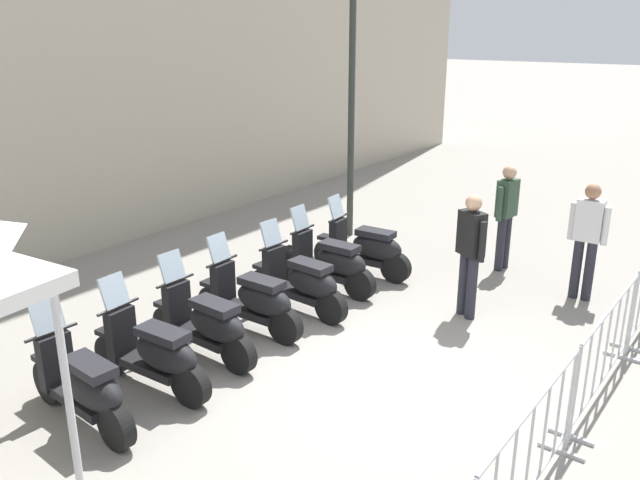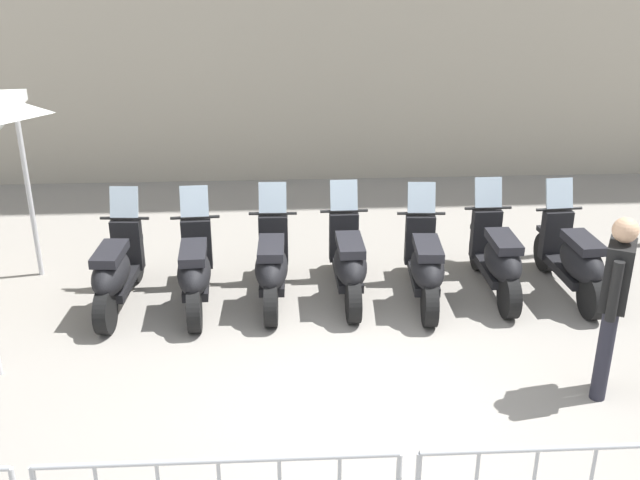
{
  "view_description": "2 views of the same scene",
  "coord_description": "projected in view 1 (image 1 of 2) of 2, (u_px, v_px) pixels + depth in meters",
  "views": [
    {
      "loc": [
        -6.08,
        -2.83,
        3.91
      ],
      "look_at": [
        0.75,
        1.26,
        1.24
      ],
      "focal_mm": 37.08,
      "sensor_mm": 36.0,
      "label": 1
    },
    {
      "loc": [
        -1.33,
        -5.61,
        4.0
      ],
      "look_at": [
        -0.17,
        1.61,
        0.9
      ],
      "focal_mm": 42.1,
      "sensor_mm": 36.0,
      "label": 2
    }
  ],
  "objects": [
    {
      "name": "ground_plane",
      "position": [
        380.0,
        378.0,
        7.57
      ],
      "size": [
        120.0,
        120.0,
        0.0
      ],
      "primitive_type": "plane",
      "color": "gray"
    },
    {
      "name": "motorcycle_0",
      "position": [
        83.0,
        386.0,
        6.54
      ],
      "size": [
        0.65,
        1.72,
        1.24
      ],
      "color": "black",
      "rests_on": "ground"
    },
    {
      "name": "motorcycle_1",
      "position": [
        154.0,
        353.0,
        7.18
      ],
      "size": [
        0.56,
        1.72,
        1.24
      ],
      "color": "black",
      "rests_on": "ground"
    },
    {
      "name": "motorcycle_2",
      "position": [
        206.0,
        324.0,
        7.87
      ],
      "size": [
        0.61,
        1.72,
        1.24
      ],
      "color": "black",
      "rests_on": "ground"
    },
    {
      "name": "motorcycle_3",
      "position": [
        252.0,
        300.0,
        8.54
      ],
      "size": [
        0.56,
        1.73,
        1.24
      ],
      "color": "black",
      "rests_on": "ground"
    },
    {
      "name": "motorcycle_4",
      "position": [
        301.0,
        282.0,
        9.11
      ],
      "size": [
        0.64,
        1.72,
        1.24
      ],
      "color": "black",
      "rests_on": "ground"
    },
    {
      "name": "motorcycle_5",
      "position": [
        330.0,
        263.0,
        9.84
      ],
      "size": [
        0.56,
        1.73,
        1.24
      ],
      "color": "black",
      "rests_on": "ground"
    },
    {
      "name": "motorcycle_6",
      "position": [
        366.0,
        249.0,
        10.45
      ],
      "size": [
        0.56,
        1.72,
        1.24
      ],
      "color": "black",
      "rests_on": "ground"
    },
    {
      "name": "barrier_segment_2",
      "position": [
        528.0,
        460.0,
        5.33
      ],
      "size": [
        2.21,
        0.65,
        1.07
      ],
      "color": "#B2B5B7",
      "rests_on": "ground"
    },
    {
      "name": "barrier_segment_3",
      "position": [
        606.0,
        351.0,
        7.07
      ],
      "size": [
        2.21,
        0.65,
        1.07
      ],
      "color": "#B2B5B7",
      "rests_on": "ground"
    },
    {
      "name": "street_lamp",
      "position": [
        352.0,
        61.0,
        11.57
      ],
      "size": [
        0.36,
        0.36,
        5.25
      ],
      "color": "#2D332D",
      "rests_on": "ground"
    },
    {
      "name": "officer_near_row_end",
      "position": [
        506.0,
        211.0,
        10.57
      ],
      "size": [
        0.54,
        0.29,
        1.73
      ],
      "color": "#23232D",
      "rests_on": "ground"
    },
    {
      "name": "officer_mid_plaza",
      "position": [
        587.0,
        235.0,
        9.42
      ],
      "size": [
        0.24,
        0.55,
        1.73
      ],
      "color": "#23232D",
      "rests_on": "ground"
    },
    {
      "name": "officer_by_barriers",
      "position": [
        470.0,
        249.0,
        8.85
      ],
      "size": [
        0.38,
        0.47,
        1.73
      ],
      "color": "#23232D",
      "rests_on": "ground"
    }
  ]
}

